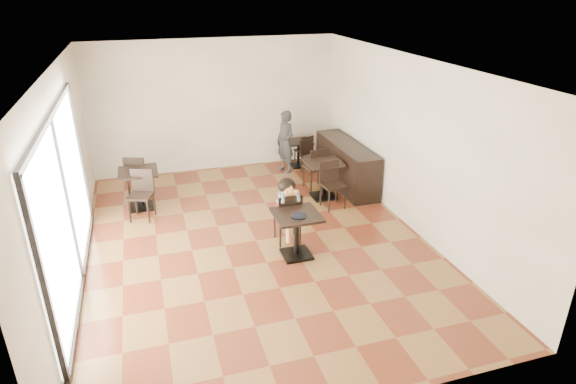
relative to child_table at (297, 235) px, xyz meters
name	(u,v)px	position (x,y,z in m)	size (l,w,h in m)	color
floor	(256,241)	(-0.55, 0.71, -0.40)	(6.00, 8.00, 0.01)	brown
ceiling	(251,64)	(-0.55, 0.71, 2.80)	(6.00, 8.00, 0.01)	silver
wall_back	(215,106)	(-0.55, 4.71, 1.20)	(6.00, 0.01, 3.20)	white
wall_front	(348,291)	(-0.55, -3.29, 1.20)	(6.00, 0.01, 3.20)	white
wall_left	(64,178)	(-3.55, 0.71, 1.20)	(0.01, 8.00, 3.20)	white
wall_right	(409,143)	(2.45, 0.71, 1.20)	(0.01, 8.00, 3.20)	white
storefront_window	(65,203)	(-3.52, 0.21, 1.00)	(0.04, 4.50, 2.60)	white
child_table	(297,235)	(0.00, 0.00, 0.00)	(0.77, 0.77, 0.81)	black
child_chair	(287,217)	(0.00, 0.55, 0.08)	(0.44, 0.44, 0.97)	black
child	(287,211)	(0.00, 0.55, 0.21)	(0.44, 0.61, 1.23)	slate
plate	(299,216)	(0.00, -0.10, 0.41)	(0.27, 0.27, 0.02)	black
pizza_slice	(290,192)	(0.00, 0.36, 0.66)	(0.28, 0.22, 0.07)	#ECC876
adult_patron	(285,142)	(0.99, 3.94, 0.37)	(0.56, 0.37, 1.55)	#35353A
cafe_table_mid	(324,180)	(1.34, 2.19, 0.01)	(0.78, 0.78, 0.82)	black
cafe_table_left	(140,189)	(-2.51, 2.82, 0.01)	(0.78, 0.78, 0.83)	black
cafe_table_back	(298,153)	(1.43, 4.21, -0.07)	(0.64, 0.64, 0.68)	black
chair_mid_a	(315,168)	(1.34, 2.74, 0.09)	(0.44, 0.44, 0.99)	black
chair_mid_b	(333,186)	(1.34, 1.64, 0.09)	(0.44, 0.44, 0.99)	black
chair_left_a	(139,176)	(-2.51, 3.37, 0.09)	(0.45, 0.45, 0.99)	black
chair_left_b	(140,196)	(-2.51, 2.27, 0.09)	(0.45, 0.45, 0.99)	black
chair_back_a	(303,150)	(1.56, 4.21, 0.00)	(0.37, 0.37, 0.81)	black
chair_back_b	(310,157)	(1.56, 3.69, 0.00)	(0.37, 0.37, 0.81)	black
service_counter	(346,164)	(2.10, 2.71, 0.10)	(0.60, 2.40, 1.00)	black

